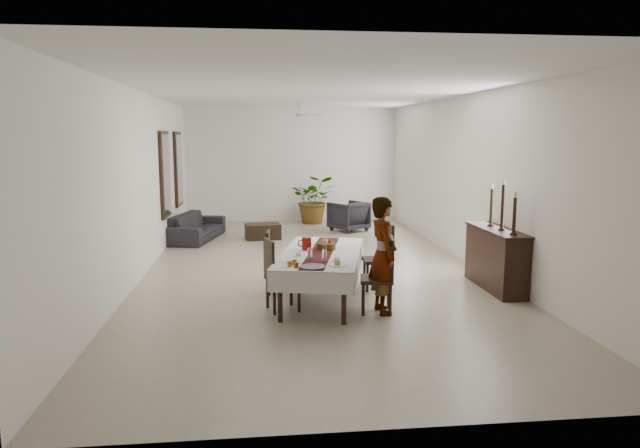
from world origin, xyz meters
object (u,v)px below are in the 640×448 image
Objects in this scene: red_pitcher at (307,244)px; dining_table_top at (321,254)px; woman at (383,255)px; sofa at (196,227)px; sideboard_body at (496,260)px.

dining_table_top is at bearing -43.91° from red_pitcher.
sofa is (-3.14, 5.98, -0.50)m from woman.
sofa is (-5.22, 4.95, -0.16)m from sideboard_body.
woman is 0.77× the size of sofa.
red_pitcher is (-0.20, 0.19, 0.13)m from dining_table_top.
dining_table_top is 5.81m from sofa.
red_pitcher is at bearing 41.74° from woman.
sofa is at bearing 113.06° from red_pitcher.
dining_table_top is 1.04m from woman.
dining_table_top is 1.09× the size of sofa.
dining_table_top reaches higher than sofa.
sideboard_body is 7.19m from sofa.
woman is (0.77, -0.69, 0.12)m from dining_table_top.
red_pitcher reaches higher than dining_table_top.
red_pitcher is 5.56m from sofa.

